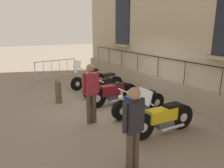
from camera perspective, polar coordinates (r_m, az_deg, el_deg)
ground_plane at (r=7.96m, az=0.41°, el=-5.52°), size 60.00×60.00×0.00m
building_facade at (r=8.99m, az=15.08°, el=20.24°), size 0.82×13.17×7.64m
motorcycle_silver at (r=10.10m, az=-6.35°, el=1.31°), size 1.91×0.70×1.36m
motorcycle_black at (r=8.99m, az=-2.27°, el=-0.31°), size 2.08×0.80×1.01m
motorcycle_maroon at (r=7.83m, az=0.26°, el=-2.37°), size 2.06×0.70×1.01m
motorcycle_blue at (r=6.96m, az=7.29°, el=-5.11°), size 2.06×0.63×0.93m
motorcycle_yellow at (r=5.87m, az=13.33°, el=-8.88°), size 2.06×0.63×1.33m
crowd_barrier at (r=12.32m, az=-14.77°, el=3.99°), size 2.32×0.36×1.05m
bollard at (r=8.26m, az=-14.14°, el=-1.89°), size 0.24×0.24×0.91m
pedestrian_standing at (r=4.13m, az=5.71°, el=-10.88°), size 0.52×0.27×1.72m
pedestrian_walking at (r=6.19m, az=-5.63°, el=-1.62°), size 0.53×0.24×1.78m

